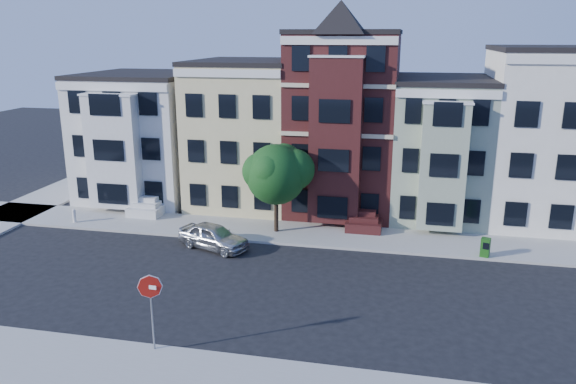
% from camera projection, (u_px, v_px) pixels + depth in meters
% --- Properties ---
extents(ground, '(120.00, 120.00, 0.00)m').
position_uv_depth(ground, '(307.00, 294.00, 26.93)').
color(ground, black).
extents(far_sidewalk, '(60.00, 4.00, 0.15)m').
position_uv_depth(far_sidewalk, '(330.00, 236.00, 34.45)').
color(far_sidewalk, '#9E9B93').
rests_on(far_sidewalk, ground).
extents(house_white, '(8.00, 9.00, 9.00)m').
position_uv_depth(house_white, '(146.00, 137.00, 42.37)').
color(house_white, silver).
rests_on(house_white, ground).
extents(house_yellow, '(7.00, 9.00, 10.00)m').
position_uv_depth(house_yellow, '(248.00, 135.00, 40.63)').
color(house_yellow, beige).
rests_on(house_yellow, ground).
extents(house_brown, '(7.00, 9.00, 12.00)m').
position_uv_depth(house_brown, '(344.00, 124.00, 38.96)').
color(house_brown, '#3B1514').
rests_on(house_brown, ground).
extents(house_green, '(6.00, 9.00, 9.00)m').
position_uv_depth(house_green, '(439.00, 149.00, 38.07)').
color(house_green, '#929F85').
rests_on(house_green, ground).
extents(house_cream, '(8.00, 9.00, 11.00)m').
position_uv_depth(house_cream, '(552.00, 138.00, 36.40)').
color(house_cream, silver).
rests_on(house_cream, ground).
extents(street_tree, '(6.58, 6.58, 6.79)m').
position_uv_depth(street_tree, '(276.00, 178.00, 34.12)').
color(street_tree, '#1A531A').
rests_on(street_tree, far_sidewalk).
extents(parked_car, '(4.68, 3.14, 1.48)m').
position_uv_depth(parked_car, '(213.00, 236.00, 32.42)').
color(parked_car, '#ADB0B5').
rests_on(parked_car, ground).
extents(newspaper_box, '(0.58, 0.55, 1.06)m').
position_uv_depth(newspaper_box, '(485.00, 247.00, 30.91)').
color(newspaper_box, '#1C5617').
rests_on(newspaper_box, far_sidewalk).
extents(fire_hydrant, '(0.29, 0.29, 0.71)m').
position_uv_depth(fire_hydrant, '(74.00, 217.00, 36.61)').
color(fire_hydrant, silver).
rests_on(fire_hydrant, far_sidewalk).
extents(stop_sign, '(0.97, 0.19, 3.53)m').
position_uv_depth(stop_sign, '(152.00, 308.00, 21.47)').
color(stop_sign, '#B61910').
rests_on(stop_sign, near_sidewalk).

